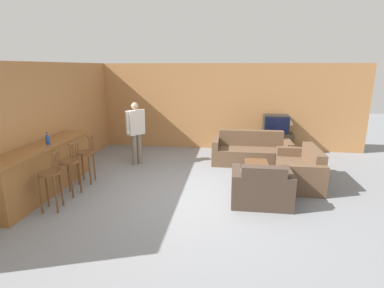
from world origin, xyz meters
TOP-DOWN VIEW (x-y plane):
  - ground_plane at (0.00, 0.00)m, footprint 24.00×24.00m
  - wall_back at (0.00, 3.73)m, footprint 9.40×0.08m
  - wall_left at (-3.27, 1.37)m, footprint 0.08×8.73m
  - bar_counter at (-2.93, -0.21)m, footprint 0.55×2.82m
  - bar_chair_near at (-2.36, -0.88)m, footprint 0.43×0.43m
  - bar_chair_mid at (-2.36, -0.23)m, footprint 0.42×0.42m
  - bar_chair_far at (-2.36, 0.44)m, footprint 0.40×0.40m
  - couch_far at (1.30, 2.32)m, footprint 2.02×0.84m
  - armchair_near at (1.35, -0.15)m, footprint 1.09×0.80m
  - loveseat_right at (2.31, 1.00)m, footprint 0.77×1.54m
  - coffee_table at (1.36, 1.06)m, footprint 0.51×0.91m
  - tv_unit at (2.06, 3.41)m, footprint 1.02×0.50m
  - tv at (2.06, 3.40)m, footprint 0.71×0.49m
  - bottle at (-2.84, -0.11)m, footprint 0.08×0.08m
  - table_lamp at (2.43, 3.41)m, footprint 0.23×0.23m
  - person_by_window at (-1.67, 1.85)m, footprint 0.41×0.46m

SIDE VIEW (x-z plane):
  - ground_plane at x=0.00m, z-range 0.00..0.00m
  - loveseat_right at x=2.31m, z-range -0.10..0.70m
  - couch_far at x=1.30m, z-range -0.12..0.72m
  - armchair_near at x=1.35m, z-range -0.11..0.71m
  - tv_unit at x=2.06m, z-range 0.00..0.61m
  - coffee_table at x=1.36m, z-range 0.13..0.51m
  - bar_counter at x=-2.93m, z-range 0.00..1.01m
  - bar_chair_near at x=-2.36m, z-range 0.04..1.15m
  - bar_chair_mid at x=-2.36m, z-range 0.04..1.15m
  - bar_chair_far at x=-2.36m, z-range 0.04..1.15m
  - tv at x=2.06m, z-range 0.61..1.14m
  - person_by_window at x=-1.67m, z-range 0.10..1.73m
  - table_lamp at x=2.43m, z-range 0.72..1.18m
  - bottle at x=-2.84m, z-range 0.99..1.23m
  - wall_back at x=0.00m, z-range 0.00..2.60m
  - wall_left at x=-3.27m, z-range 0.00..2.60m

